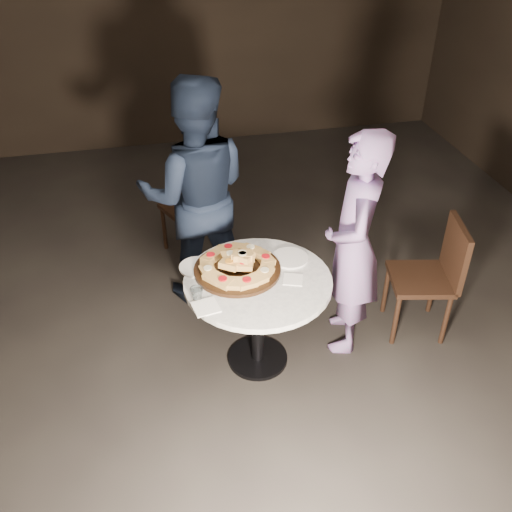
{
  "coord_description": "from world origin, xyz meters",
  "views": [
    {
      "loc": [
        -0.48,
        -2.64,
        2.66
      ],
      "look_at": [
        0.11,
        -0.02,
        0.78
      ],
      "focal_mm": 40.0,
      "sensor_mm": 36.0,
      "label": 1
    }
  ],
  "objects_px": {
    "table": "(258,295)",
    "chair_far": "(195,205)",
    "diner_navy": "(196,195)",
    "chair_right": "(435,271)",
    "focaccia_pile": "(238,263)",
    "diner_teal": "(354,246)",
    "water_glass": "(197,294)",
    "serving_board": "(237,269)"
  },
  "relations": [
    {
      "from": "chair_far",
      "to": "chair_right",
      "type": "height_order",
      "value": "chair_right"
    },
    {
      "from": "diner_teal",
      "to": "diner_navy",
      "type": "bearing_deg",
      "value": -112.83
    },
    {
      "from": "water_glass",
      "to": "diner_navy",
      "type": "distance_m",
      "value": 0.92
    },
    {
      "from": "focaccia_pile",
      "to": "diner_navy",
      "type": "height_order",
      "value": "diner_navy"
    },
    {
      "from": "table",
      "to": "diner_teal",
      "type": "height_order",
      "value": "diner_teal"
    },
    {
      "from": "focaccia_pile",
      "to": "water_glass",
      "type": "distance_m",
      "value": 0.34
    },
    {
      "from": "table",
      "to": "chair_far",
      "type": "height_order",
      "value": "chair_far"
    },
    {
      "from": "serving_board",
      "to": "chair_right",
      "type": "height_order",
      "value": "chair_right"
    },
    {
      "from": "water_glass",
      "to": "chair_far",
      "type": "bearing_deg",
      "value": 83.36
    },
    {
      "from": "diner_navy",
      "to": "diner_teal",
      "type": "xyz_separation_m",
      "value": [
        0.86,
        -0.72,
        -0.07
      ]
    },
    {
      "from": "water_glass",
      "to": "diner_teal",
      "type": "xyz_separation_m",
      "value": [
        0.98,
        0.18,
        0.05
      ]
    },
    {
      "from": "focaccia_pile",
      "to": "water_glass",
      "type": "bearing_deg",
      "value": -143.34
    },
    {
      "from": "chair_right",
      "to": "diner_navy",
      "type": "height_order",
      "value": "diner_navy"
    },
    {
      "from": "chair_far",
      "to": "diner_teal",
      "type": "distance_m",
      "value": 1.47
    },
    {
      "from": "chair_right",
      "to": "diner_navy",
      "type": "relative_size",
      "value": 0.5
    },
    {
      "from": "table",
      "to": "chair_far",
      "type": "xyz_separation_m",
      "value": [
        -0.21,
        1.27,
        -0.07
      ]
    },
    {
      "from": "serving_board",
      "to": "diner_teal",
      "type": "bearing_deg",
      "value": -1.71
    },
    {
      "from": "table",
      "to": "diner_navy",
      "type": "xyz_separation_m",
      "value": [
        -0.25,
        0.8,
        0.28
      ]
    },
    {
      "from": "diner_navy",
      "to": "focaccia_pile",
      "type": "bearing_deg",
      "value": 108.72
    },
    {
      "from": "table",
      "to": "chair_right",
      "type": "relative_size",
      "value": 1.28
    },
    {
      "from": "focaccia_pile",
      "to": "chair_right",
      "type": "bearing_deg",
      "value": -1.73
    },
    {
      "from": "table",
      "to": "water_glass",
      "type": "relative_size",
      "value": 13.93
    },
    {
      "from": "table",
      "to": "chair_far",
      "type": "relative_size",
      "value": 1.3
    },
    {
      "from": "diner_navy",
      "to": "diner_teal",
      "type": "height_order",
      "value": "diner_navy"
    },
    {
      "from": "diner_navy",
      "to": "chair_right",
      "type": "bearing_deg",
      "value": 159.48
    },
    {
      "from": "focaccia_pile",
      "to": "diner_teal",
      "type": "relative_size",
      "value": 0.31
    },
    {
      "from": "table",
      "to": "chair_far",
      "type": "distance_m",
      "value": 1.28
    },
    {
      "from": "focaccia_pile",
      "to": "water_glass",
      "type": "height_order",
      "value": "focaccia_pile"
    },
    {
      "from": "focaccia_pile",
      "to": "chair_far",
      "type": "distance_m",
      "value": 1.19
    },
    {
      "from": "serving_board",
      "to": "chair_right",
      "type": "distance_m",
      "value": 1.3
    },
    {
      "from": "serving_board",
      "to": "focaccia_pile",
      "type": "height_order",
      "value": "focaccia_pile"
    },
    {
      "from": "serving_board",
      "to": "focaccia_pile",
      "type": "xyz_separation_m",
      "value": [
        0.0,
        -0.0,
        0.05
      ]
    },
    {
      "from": "focaccia_pile",
      "to": "diner_teal",
      "type": "xyz_separation_m",
      "value": [
        0.71,
        -0.02,
        0.03
      ]
    },
    {
      "from": "focaccia_pile",
      "to": "chair_right",
      "type": "relative_size",
      "value": 0.56
    },
    {
      "from": "focaccia_pile",
      "to": "chair_right",
      "type": "distance_m",
      "value": 1.31
    },
    {
      "from": "chair_far",
      "to": "table",
      "type": "bearing_deg",
      "value": 75.08
    },
    {
      "from": "table",
      "to": "focaccia_pile",
      "type": "bearing_deg",
      "value": 133.1
    },
    {
      "from": "chair_far",
      "to": "chair_right",
      "type": "relative_size",
      "value": 0.99
    },
    {
      "from": "serving_board",
      "to": "diner_teal",
      "type": "height_order",
      "value": "diner_teal"
    },
    {
      "from": "water_glass",
      "to": "serving_board",
      "type": "bearing_deg",
      "value": 37.18
    },
    {
      "from": "chair_right",
      "to": "diner_teal",
      "type": "bearing_deg",
      "value": -79.65
    },
    {
      "from": "table",
      "to": "serving_board",
      "type": "height_order",
      "value": "serving_board"
    }
  ]
}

